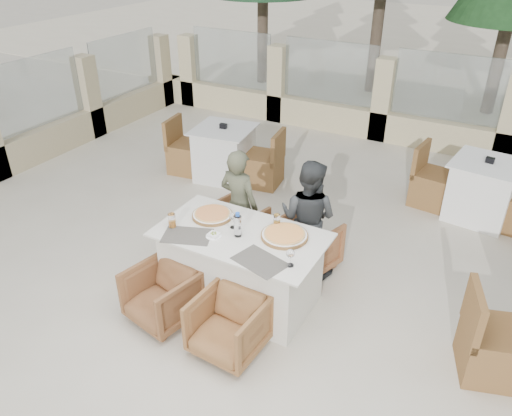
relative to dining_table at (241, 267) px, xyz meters
The scene contains 23 objects.
ground 0.40m from the dining_table, 127.03° to the left, with size 80.00×80.00×0.00m, color beige.
sand_patch 14.10m from the dining_table, 90.29° to the left, with size 30.00×16.00×0.01m, color #EEE2C2.
perimeter_wall_far 4.91m from the dining_table, 90.83° to the left, with size 10.00×0.34×1.60m, color beige, non-canonical shape.
perimeter_wall_left 4.86m from the dining_table, 160.77° to the left, with size 0.34×7.00×1.60m, color #C2B289, non-canonical shape.
dining_table is the anchor object (origin of this frame).
placemat_near_left 0.63m from the dining_table, 147.42° to the right, with size 0.45×0.30×0.00m, color #56514A.
placemat_near_right 0.62m from the dining_table, 39.18° to the right, with size 0.45×0.30×0.00m, color #555049.
pizza_left 0.59m from the dining_table, 161.41° to the left, with size 0.40×0.40×0.05m, color #CC461B.
pizza_right 0.58m from the dining_table, 20.93° to the left, with size 0.44×0.44×0.06m, color orange.
water_bottle 0.51m from the dining_table, 98.64° to the right, with size 0.07×0.07×0.25m, color silver.
wine_glass_centre 0.50m from the dining_table, 151.95° to the left, with size 0.08×0.08×0.18m, color silver, non-canonical shape.
wine_glass_corner 0.82m from the dining_table, 20.05° to the right, with size 0.08×0.08×0.18m, color white, non-canonical shape.
beer_glass_left 0.81m from the dining_table, 161.69° to the right, with size 0.07×0.07×0.14m, color orange.
beer_glass_right 0.58m from the dining_table, 49.59° to the left, with size 0.07×0.07×0.13m, color orange.
olive_dish 0.48m from the dining_table, 140.77° to the right, with size 0.11×0.11×0.04m, color white, non-canonical shape.
armchair_far_left 0.93m from the dining_table, 124.47° to the left, with size 0.59×0.61×0.55m, color #915C35.
armchair_far_right 0.87m from the dining_table, 67.30° to the left, with size 0.61×0.63×0.57m, color #955C36.
armchair_near_left 0.80m from the dining_table, 129.50° to the right, with size 0.58×0.60×0.55m, color brown.
armchair_near_right 0.71m from the dining_table, 68.73° to the right, with size 0.58×0.60×0.55m, color #905F34.
diner_left 0.81m from the dining_table, 121.73° to the left, with size 0.47×0.31×1.29m, color #4D503A.
diner_right 0.88m from the dining_table, 64.63° to the left, with size 0.63×0.49×1.30m, color #343739.
bg_table_a 2.79m from the dining_table, 125.44° to the left, with size 1.64×0.82×0.77m, color silver, non-canonical shape.
bg_table_b 3.39m from the dining_table, 56.96° to the left, with size 1.64×0.82×0.77m, color white, non-canonical shape.
Camera 1 is at (2.10, -3.48, 3.31)m, focal length 35.00 mm.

